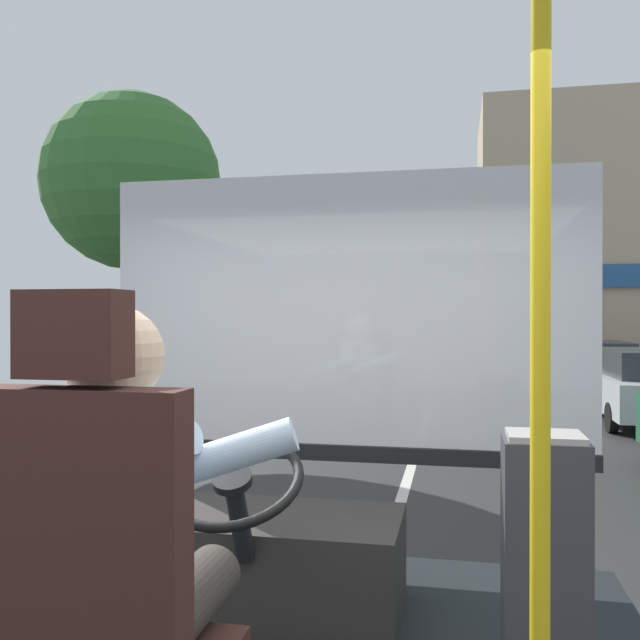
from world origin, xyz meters
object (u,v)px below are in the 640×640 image
at_px(bus_driver, 124,526).
at_px(steering_console, 266,559).
at_px(handrail_pole, 540,382).
at_px(parked_car_blue, 590,366).
at_px(driver_seat, 100,630).
at_px(fare_box, 545,566).

relative_size(bus_driver, steering_console, 0.76).
xyz_separation_m(steering_console, handrail_pole, (0.95, -1.09, 0.85)).
relative_size(steering_console, parked_car_blue, 0.25).
relative_size(driver_seat, parked_car_blue, 0.28).
xyz_separation_m(bus_driver, fare_box, (1.04, 0.78, -0.30)).
distance_m(bus_driver, parked_car_blue, 16.99).
relative_size(steering_console, handrail_pole, 0.52).
height_order(bus_driver, steering_console, bus_driver).
height_order(bus_driver, fare_box, bus_driver).
height_order(driver_seat, bus_driver, driver_seat).
xyz_separation_m(driver_seat, bus_driver, (-0.00, 0.11, 0.19)).
bearing_deg(steering_console, handrail_pole, -49.09).
relative_size(bus_driver, fare_box, 0.99).
bearing_deg(driver_seat, handrail_pole, 12.37).
height_order(driver_seat, steering_console, driver_seat).
distance_m(steering_console, fare_box, 1.14).
height_order(bus_driver, parked_car_blue, bus_driver).
relative_size(driver_seat, fare_box, 1.50).
height_order(handrail_pole, parked_car_blue, handrail_pole).
height_order(steering_console, handrail_pole, handrail_pole).
bearing_deg(parked_car_blue, steering_console, -104.77).
distance_m(steering_console, handrail_pole, 1.68).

